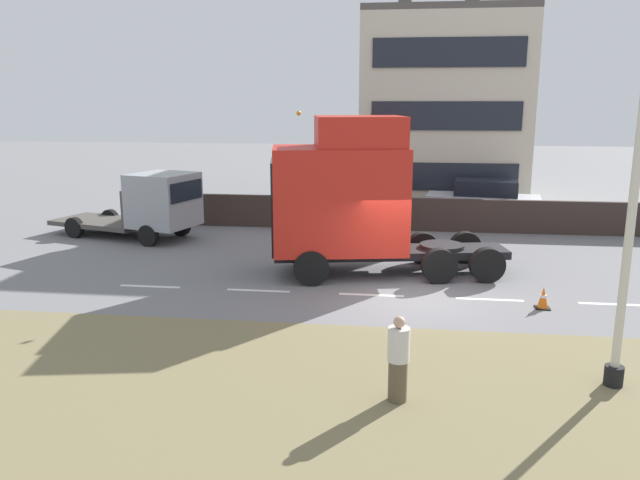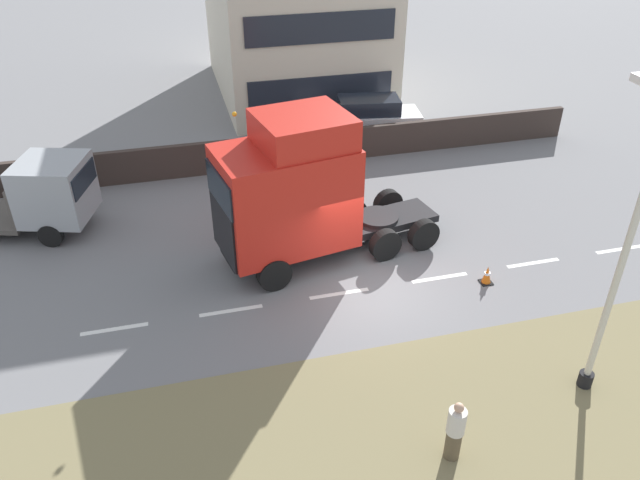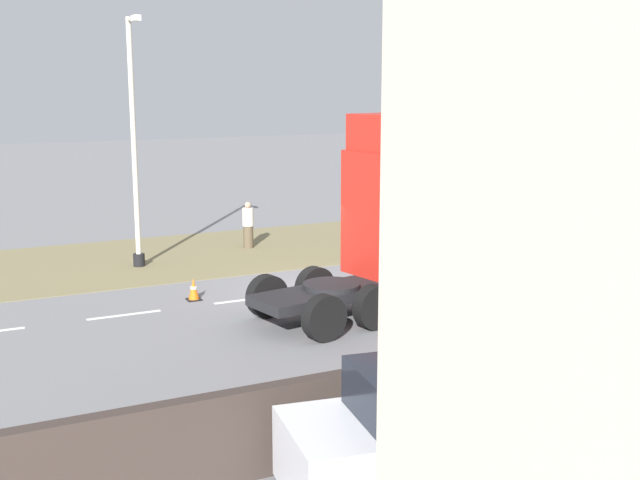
% 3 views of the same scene
% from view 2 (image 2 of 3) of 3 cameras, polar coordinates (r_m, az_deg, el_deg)
% --- Properties ---
extents(ground_plane, '(120.00, 120.00, 0.00)m').
position_cam_2_polar(ground_plane, '(18.70, 4.42, -4.49)').
color(ground_plane, slate).
rests_on(ground_plane, ground).
extents(grass_verge, '(7.00, 44.00, 0.01)m').
position_cam_2_polar(grass_verge, '(14.71, 12.13, -18.08)').
color(grass_verge, olive).
rests_on(grass_verge, ground).
extents(lane_markings, '(0.16, 17.80, 0.00)m').
position_cam_2_polar(lane_markings, '(18.90, 6.44, -4.16)').
color(lane_markings, white).
rests_on(lane_markings, ground).
extents(boundary_wall, '(0.25, 24.00, 1.35)m').
position_cam_2_polar(boundary_wall, '(25.88, -1.82, 8.36)').
color(boundary_wall, '#382D28').
rests_on(boundary_wall, ground).
extents(lorry_cab, '(3.75, 7.44, 4.95)m').
position_cam_2_polar(lorry_cab, '(18.69, -2.36, 4.35)').
color(lorry_cab, black).
rests_on(lorry_cab, ground).
extents(flatbed_truck, '(3.80, 6.38, 2.59)m').
position_cam_2_polar(flatbed_truck, '(22.77, -24.15, 3.82)').
color(flatbed_truck, '#999EA3').
rests_on(flatbed_truck, ground).
extents(parked_car, '(2.45, 4.97, 1.93)m').
position_cam_2_polar(parked_car, '(28.18, 4.25, 10.94)').
color(parked_car, silver).
rests_on(parked_car, ground).
extents(lamp_post, '(1.29, 0.35, 7.45)m').
position_cam_2_polar(lamp_post, '(14.98, 25.54, -2.45)').
color(lamp_post, black).
rests_on(lamp_post, ground).
extents(pedestrian, '(0.39, 0.39, 1.60)m').
position_cam_2_polar(pedestrian, '(13.98, 12.24, -16.74)').
color(pedestrian, brown).
rests_on(pedestrian, ground).
extents(traffic_cone_lead, '(0.36, 0.36, 0.58)m').
position_cam_2_polar(traffic_cone_lead, '(19.40, 15.03, -3.10)').
color(traffic_cone_lead, black).
rests_on(traffic_cone_lead, ground).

